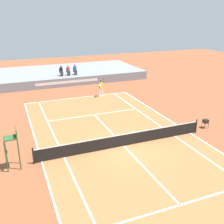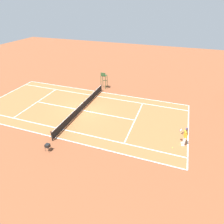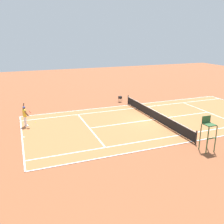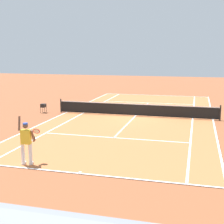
# 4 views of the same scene
# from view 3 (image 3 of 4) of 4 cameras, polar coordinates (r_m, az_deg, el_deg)

# --- Properties ---
(ground_plane) EXTENTS (80.00, 80.00, 0.00)m
(ground_plane) POSITION_cam_3_polar(r_m,az_deg,el_deg) (23.74, 9.74, -1.76)
(ground_plane) COLOR brown
(court) EXTENTS (11.08, 23.88, 0.03)m
(court) POSITION_cam_3_polar(r_m,az_deg,el_deg) (23.74, 9.74, -1.74)
(court) COLOR #B76638
(court) RESTS_ON ground
(net) EXTENTS (11.98, 0.10, 1.07)m
(net) POSITION_cam_3_polar(r_m,az_deg,el_deg) (23.58, 9.81, -0.56)
(net) COLOR black
(net) RESTS_ON ground
(tennis_player) EXTENTS (0.75, 0.73, 2.08)m
(tennis_player) POSITION_cam_3_polar(r_m,az_deg,el_deg) (22.64, -19.53, -0.83)
(tennis_player) COLOR white
(tennis_player) RESTS_ON ground
(tennis_ball) EXTENTS (0.07, 0.07, 0.07)m
(tennis_ball) POSITION_cam_3_polar(r_m,az_deg,el_deg) (23.68, -17.30, -2.28)
(tennis_ball) COLOR #D1E533
(tennis_ball) RESTS_ON ground
(umpire_chair) EXTENTS (0.77, 0.77, 2.44)m
(umpire_chair) POSITION_cam_3_polar(r_m,az_deg,el_deg) (17.97, 21.38, -3.76)
(umpire_chair) COLOR #2D562D
(umpire_chair) RESTS_ON ground
(ball_hopper) EXTENTS (0.36, 0.36, 0.70)m
(ball_hopper) POSITION_cam_3_polar(r_m,az_deg,el_deg) (29.56, 1.89, 3.42)
(ball_hopper) COLOR black
(ball_hopper) RESTS_ON ground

